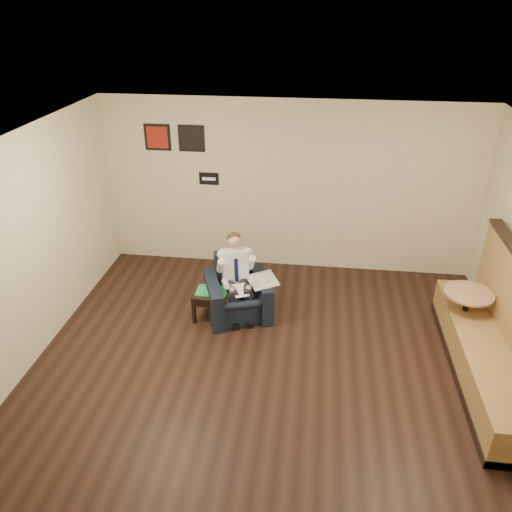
# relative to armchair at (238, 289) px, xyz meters

# --- Properties ---
(ground) EXTENTS (6.00, 6.00, 0.00)m
(ground) POSITION_rel_armchair_xyz_m (0.59, -1.42, -0.42)
(ground) COLOR black
(ground) RESTS_ON ground
(wall_back) EXTENTS (6.00, 0.02, 2.80)m
(wall_back) POSITION_rel_armchair_xyz_m (0.59, 1.58, 0.98)
(wall_back) COLOR beige
(wall_back) RESTS_ON ground
(wall_left) EXTENTS (0.02, 6.00, 2.80)m
(wall_left) POSITION_rel_armchair_xyz_m (-2.41, -1.42, 0.98)
(wall_left) COLOR beige
(wall_left) RESTS_ON ground
(ceiling) EXTENTS (6.00, 6.00, 0.02)m
(ceiling) POSITION_rel_armchair_xyz_m (0.59, -1.42, 2.38)
(ceiling) COLOR white
(ceiling) RESTS_ON wall_back
(seating_sign) EXTENTS (0.32, 0.02, 0.20)m
(seating_sign) POSITION_rel_armchair_xyz_m (-0.71, 1.57, 1.08)
(seating_sign) COLOR black
(seating_sign) RESTS_ON wall_back
(art_print_left) EXTENTS (0.42, 0.03, 0.42)m
(art_print_left) POSITION_rel_armchair_xyz_m (-1.51, 1.57, 1.73)
(art_print_left) COLOR maroon
(art_print_left) RESTS_ON wall_back
(art_print_right) EXTENTS (0.42, 0.03, 0.42)m
(art_print_right) POSITION_rel_armchair_xyz_m (-0.96, 1.57, 1.73)
(art_print_right) COLOR black
(art_print_right) RESTS_ON wall_back
(armchair) EXTENTS (1.11, 1.11, 0.84)m
(armchair) POSITION_rel_armchair_xyz_m (0.00, 0.00, 0.00)
(armchair) COLOR black
(armchair) RESTS_ON ground
(seated_man) EXTENTS (0.80, 0.96, 1.15)m
(seated_man) POSITION_rel_armchair_xyz_m (0.04, -0.10, 0.16)
(seated_man) COLOR silver
(seated_man) RESTS_ON armchair
(lap_papers) EXTENTS (0.29, 0.33, 0.01)m
(lap_papers) POSITION_rel_armchair_xyz_m (0.07, -0.19, 0.10)
(lap_papers) COLOR white
(lap_papers) RESTS_ON seated_man
(newspaper) EXTENTS (0.52, 0.56, 0.01)m
(newspaper) POSITION_rel_armchair_xyz_m (0.36, 0.03, 0.15)
(newspaper) COLOR silver
(newspaper) RESTS_ON armchair
(side_table) EXTENTS (0.60, 0.60, 0.44)m
(side_table) POSITION_rel_armchair_xyz_m (-0.31, -0.11, -0.20)
(side_table) COLOR black
(side_table) RESTS_ON ground
(green_folder) EXTENTS (0.44, 0.31, 0.01)m
(green_folder) POSITION_rel_armchair_xyz_m (-0.35, -0.13, 0.02)
(green_folder) COLOR green
(green_folder) RESTS_ON side_table
(coffee_mug) EXTENTS (0.09, 0.09, 0.09)m
(coffee_mug) POSITION_rel_armchair_xyz_m (-0.13, -0.02, 0.06)
(coffee_mug) COLOR white
(coffee_mug) RESTS_ON side_table
(smartphone) EXTENTS (0.15, 0.11, 0.01)m
(smartphone) POSITION_rel_armchair_xyz_m (-0.25, 0.03, 0.02)
(smartphone) COLOR black
(smartphone) RESTS_ON side_table
(banquette) EXTENTS (0.68, 2.87, 1.47)m
(banquette) POSITION_rel_armchair_xyz_m (3.18, -0.93, 0.31)
(banquette) COLOR olive
(banquette) RESTS_ON ground
(cafe_table) EXTENTS (0.82, 0.82, 0.77)m
(cafe_table) POSITION_rel_armchair_xyz_m (3.07, -0.26, -0.03)
(cafe_table) COLOR #A07A57
(cafe_table) RESTS_ON ground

